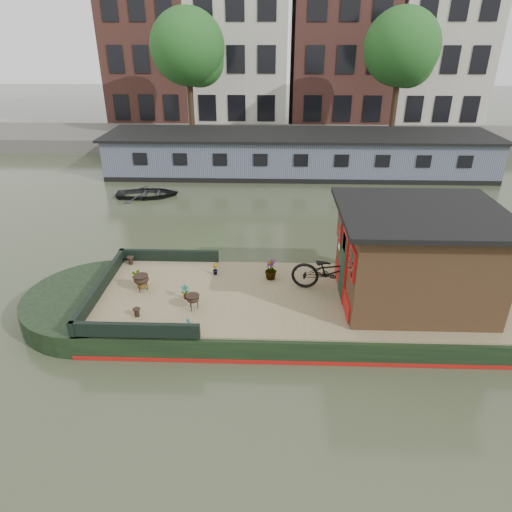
{
  "coord_description": "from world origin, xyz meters",
  "views": [
    {
      "loc": [
        -1.44,
        -10.32,
        6.88
      ],
      "look_at": [
        -1.82,
        0.5,
        1.55
      ],
      "focal_mm": 32.0,
      "sensor_mm": 36.0,
      "label": 1
    }
  ],
  "objects_px": {
    "cabin": "(416,255)",
    "potted_plant_a": "(185,292)",
    "brazier_front": "(193,302)",
    "bicycle": "(332,271)",
    "dinghy": "(148,191)",
    "brazier_rear": "(142,283)"
  },
  "relations": [
    {
      "from": "dinghy",
      "to": "potted_plant_a",
      "type": "bearing_deg",
      "value": -167.63
    },
    {
      "from": "cabin",
      "to": "potted_plant_a",
      "type": "bearing_deg",
      "value": -177.35
    },
    {
      "from": "potted_plant_a",
      "to": "dinghy",
      "type": "bearing_deg",
      "value": 109.49
    },
    {
      "from": "brazier_rear",
      "to": "dinghy",
      "type": "height_order",
      "value": "brazier_rear"
    },
    {
      "from": "bicycle",
      "to": "brazier_front",
      "type": "bearing_deg",
      "value": 116.35
    },
    {
      "from": "cabin",
      "to": "brazier_front",
      "type": "distance_m",
      "value": 5.68
    },
    {
      "from": "brazier_front",
      "to": "dinghy",
      "type": "distance_m",
      "value": 11.13
    },
    {
      "from": "cabin",
      "to": "brazier_rear",
      "type": "xyz_separation_m",
      "value": [
        -7.05,
        0.15,
        -1.0
      ]
    },
    {
      "from": "bicycle",
      "to": "dinghy",
      "type": "relative_size",
      "value": 0.76
    },
    {
      "from": "cabin",
      "to": "dinghy",
      "type": "height_order",
      "value": "cabin"
    },
    {
      "from": "brazier_front",
      "to": "potted_plant_a",
      "type": "bearing_deg",
      "value": 120.98
    },
    {
      "from": "cabin",
      "to": "potted_plant_a",
      "type": "relative_size",
      "value": 9.71
    },
    {
      "from": "potted_plant_a",
      "to": "brazier_rear",
      "type": "height_order",
      "value": "brazier_rear"
    },
    {
      "from": "potted_plant_a",
      "to": "brazier_front",
      "type": "bearing_deg",
      "value": -59.02
    },
    {
      "from": "bicycle",
      "to": "potted_plant_a",
      "type": "xyz_separation_m",
      "value": [
        -3.82,
        -0.6,
        -0.36
      ]
    },
    {
      "from": "cabin",
      "to": "brazier_front",
      "type": "height_order",
      "value": "cabin"
    },
    {
      "from": "brazier_front",
      "to": "brazier_rear",
      "type": "bearing_deg",
      "value": 150.09
    },
    {
      "from": "bicycle",
      "to": "brazier_front",
      "type": "relative_size",
      "value": 5.48
    },
    {
      "from": "brazier_front",
      "to": "dinghy",
      "type": "height_order",
      "value": "brazier_front"
    },
    {
      "from": "brazier_rear",
      "to": "dinghy",
      "type": "xyz_separation_m",
      "value": [
        -2.29,
        9.57,
        -0.58
      ]
    },
    {
      "from": "bicycle",
      "to": "dinghy",
      "type": "distance_m",
      "value": 11.96
    },
    {
      "from": "cabin",
      "to": "potted_plant_a",
      "type": "distance_m",
      "value": 5.9
    }
  ]
}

